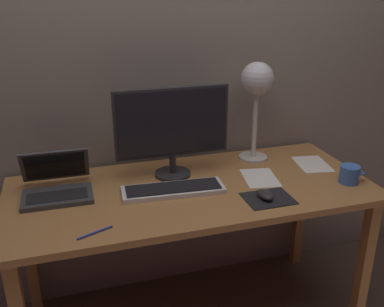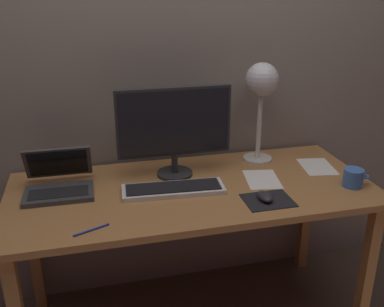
{
  "view_description": "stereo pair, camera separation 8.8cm",
  "coord_description": "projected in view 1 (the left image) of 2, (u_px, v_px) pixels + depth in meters",
  "views": [
    {
      "loc": [
        -0.51,
        -1.67,
        1.59
      ],
      "look_at": [
        -0.01,
        -0.05,
        0.92
      ],
      "focal_mm": 40.96,
      "sensor_mm": 36.0,
      "label": 1
    },
    {
      "loc": [
        -0.42,
        -1.69,
        1.59
      ],
      "look_at": [
        -0.01,
        -0.05,
        0.92
      ],
      "focal_mm": 40.96,
      "sensor_mm": 36.0,
      "label": 2
    }
  ],
  "objects": [
    {
      "name": "paper_sheet_near_mouse",
      "position": [
        312.0,
        164.0,
        2.17
      ],
      "size": [
        0.18,
        0.23,
        0.0
      ],
      "primitive_type": "cube",
      "rotation": [
        0.0,
        0.0,
        -0.16
      ],
      "color": "white",
      "rests_on": "desk"
    },
    {
      "name": "keyboard_main",
      "position": [
        173.0,
        189.0,
        1.88
      ],
      "size": [
        0.45,
        0.17,
        0.03
      ],
      "color": "silver",
      "rests_on": "desk"
    },
    {
      "name": "monitor",
      "position": [
        172.0,
        126.0,
        1.96
      ],
      "size": [
        0.52,
        0.17,
        0.42
      ],
      "color": "#28282B",
      "rests_on": "desk"
    },
    {
      "name": "coffee_mug",
      "position": [
        350.0,
        174.0,
        1.96
      ],
      "size": [
        0.12,
        0.09,
        0.08
      ],
      "color": "#3F72CC",
      "rests_on": "desk"
    },
    {
      "name": "pen",
      "position": [
        95.0,
        233.0,
        1.57
      ],
      "size": [
        0.13,
        0.06,
        0.01
      ],
      "primitive_type": "cylinder",
      "rotation": [
        0.0,
        1.57,
        0.39
      ],
      "color": "#2633A5",
      "rests_on": "desk"
    },
    {
      "name": "desk",
      "position": [
        192.0,
        203.0,
        1.96
      ],
      "size": [
        1.6,
        0.7,
        0.74
      ],
      "color": "#A8703D",
      "rests_on": "ground"
    },
    {
      "name": "mouse",
      "position": [
        265.0,
        195.0,
        1.82
      ],
      "size": [
        0.06,
        0.1,
        0.03
      ],
      "primitive_type": "ellipsoid",
      "color": "#28282B",
      "rests_on": "mousepad"
    },
    {
      "name": "back_wall",
      "position": [
        167.0,
        46.0,
        2.08
      ],
      "size": [
        4.8,
        0.06,
        2.6
      ],
      "primitive_type": "cube",
      "color": "gray",
      "rests_on": "ground"
    },
    {
      "name": "desk_lamp",
      "position": [
        257.0,
        87.0,
        2.1
      ],
      "size": [
        0.16,
        0.16,
        0.49
      ],
      "color": "beige",
      "rests_on": "desk"
    },
    {
      "name": "mousepad",
      "position": [
        268.0,
        198.0,
        1.82
      ],
      "size": [
        0.2,
        0.16,
        0.0
      ],
      "primitive_type": "cube",
      "color": "black",
      "rests_on": "desk"
    },
    {
      "name": "laptop",
      "position": [
        56.0,
        181.0,
        1.86
      ],
      "size": [
        0.29,
        0.28,
        0.18
      ],
      "color": "#38383A",
      "rests_on": "desk"
    },
    {
      "name": "paper_sheet_by_keyboard",
      "position": [
        260.0,
        178.0,
        2.02
      ],
      "size": [
        0.18,
        0.23,
        0.0
      ],
      "primitive_type": "cube",
      "rotation": [
        0.0,
        0.0,
        -0.17
      ],
      "color": "white",
      "rests_on": "desk"
    }
  ]
}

